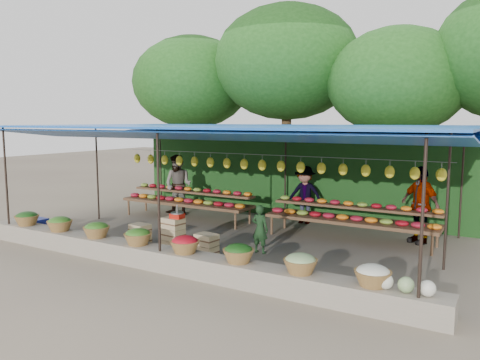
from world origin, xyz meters
The scene contains 16 objects.
ground centered at (0.00, 0.00, 0.00)m, with size 60.00×60.00×0.00m, color #6A594E.
stone_curb centered at (0.00, -2.75, 0.20)m, with size 10.60×0.55×0.40m, color gray.
stall_canopy centered at (0.00, 0.06, 2.68)m, with size 10.80×6.60×2.82m.
produce_baskets centered at (-0.10, -2.75, 0.56)m, with size 8.98×0.58×0.34m.
netting_backdrop centered at (0.00, 3.15, 1.25)m, with size 10.60×0.06×2.50m, color #204C1B.
tree_row centered at (0.50, 6.09, 4.70)m, with size 16.51×5.50×7.12m.
fruit_table_left centered at (-2.49, 1.35, 0.61)m, with size 4.21×0.95×0.93m.
fruit_table_right centered at (2.51, 1.35, 0.61)m, with size 4.21×0.95×0.93m.
crate_counter centered at (-0.68, -1.65, 0.31)m, with size 2.39×0.39×0.77m.
weighing_scale centered at (-0.54, -1.65, 0.84)m, with size 0.29×0.29×0.30m.
vendor_seated centered at (1.10, -0.79, 0.54)m, with size 0.40×0.26×1.09m, color #173217.
customer_left centered at (-3.12, 1.73, 0.94)m, with size 0.91×0.71×1.88m, color slate.
customer_mid centered at (0.77, 2.56, 0.83)m, with size 1.07×0.61×1.65m, color slate.
customer_right centered at (4.00, 1.92, 0.93)m, with size 1.09×0.46×1.87m, color slate.
blue_crate_front centered at (-3.75, -2.53, 0.15)m, with size 0.49×0.35×0.29m, color navy.
blue_crate_back centered at (-5.12, -1.89, 0.16)m, with size 0.54×0.39×0.32m, color navy.
Camera 1 is at (5.84, -9.78, 2.93)m, focal length 35.00 mm.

